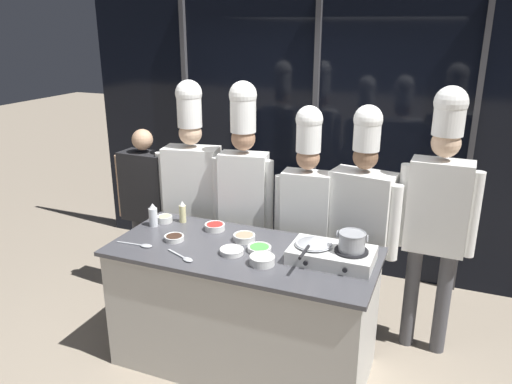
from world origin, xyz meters
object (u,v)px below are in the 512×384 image
at_px(prep_bowl_chicken, 232,251).
at_px(prep_bowl_ginger, 165,218).
at_px(portable_stove, 332,255).
at_px(prep_bowl_bell_pepper, 215,226).
at_px(prep_bowl_mushrooms, 244,237).
at_px(chef_pastry, 361,214).
at_px(prep_bowl_scallions, 259,248).
at_px(serving_spoon_slotted, 185,258).
at_px(frying_pan, 313,241).
at_px(prep_bowl_soy_glaze, 174,238).
at_px(person_guest, 147,199).
at_px(squeeze_bottle_clear, 153,215).
at_px(squeeze_bottle_oil, 183,212).
at_px(chef_apprentice, 438,203).
at_px(stock_pot, 352,241).
at_px(chef_line, 306,205).
at_px(chef_sous, 244,184).
at_px(prep_bowl_bean_sprouts, 262,259).
at_px(chef_head, 192,184).
at_px(serving_spoon_solid, 142,245).

xyz_separation_m(prep_bowl_chicken, prep_bowl_ginger, (-0.74, 0.33, 0.01)).
height_order(portable_stove, prep_bowl_bell_pepper, portable_stove).
distance_m(prep_bowl_mushrooms, chef_pastry, 0.91).
relative_size(prep_bowl_bell_pepper, chef_pastry, 0.08).
xyz_separation_m(prep_bowl_scallions, serving_spoon_slotted, (-0.42, -0.31, -0.01)).
height_order(frying_pan, chef_pastry, chef_pastry).
distance_m(frying_pan, prep_bowl_scallions, 0.39).
bearing_deg(prep_bowl_soy_glaze, person_guest, 136.12).
height_order(squeeze_bottle_clear, squeeze_bottle_oil, squeeze_bottle_clear).
xyz_separation_m(prep_bowl_mushrooms, serving_spoon_slotted, (-0.25, -0.43, -0.02)).
bearing_deg(chef_apprentice, stock_pot, 54.88).
relative_size(prep_bowl_mushrooms, chef_line, 0.09).
distance_m(portable_stove, squeeze_bottle_clear, 1.44).
bearing_deg(chef_sous, serving_spoon_slotted, 78.31).
height_order(prep_bowl_bean_sprouts, prep_bowl_soy_glaze, prep_bowl_bean_sprouts).
bearing_deg(squeeze_bottle_oil, squeeze_bottle_clear, -137.59).
distance_m(prep_bowl_soy_glaze, chef_sous, 0.76).
distance_m(prep_bowl_chicken, prep_bowl_bell_pepper, 0.44).
distance_m(squeeze_bottle_oil, prep_bowl_mushrooms, 0.62).
bearing_deg(person_guest, stock_pot, 166.46).
bearing_deg(prep_bowl_soy_glaze, chef_line, 39.57).
xyz_separation_m(squeeze_bottle_oil, prep_bowl_mushrooms, (0.60, -0.15, -0.06)).
bearing_deg(prep_bowl_mushrooms, portable_stove, -7.58).
distance_m(stock_pot, squeeze_bottle_clear, 1.57).
relative_size(frying_pan, chef_head, 0.22).
relative_size(squeeze_bottle_clear, prep_bowl_ginger, 1.53).
relative_size(prep_bowl_bell_pepper, serving_spoon_solid, 0.56).
height_order(squeeze_bottle_clear, prep_bowl_mushrooms, squeeze_bottle_clear).
distance_m(squeeze_bottle_oil, prep_bowl_soy_glaze, 0.36).
height_order(prep_bowl_scallions, chef_head, chef_head).
distance_m(squeeze_bottle_oil, chef_apprentice, 1.94).
bearing_deg(prep_bowl_ginger, portable_stove, -7.49).
bearing_deg(person_guest, chef_head, -173.44).
relative_size(stock_pot, prep_bowl_ginger, 1.66).
relative_size(prep_bowl_bell_pepper, prep_bowl_soy_glaze, 1.09).
bearing_deg(prep_bowl_ginger, serving_spoon_solid, -78.40).
relative_size(serving_spoon_solid, chef_head, 0.14).
distance_m(prep_bowl_mushrooms, chef_apprentice, 1.42).
bearing_deg(prep_bowl_chicken, person_guest, 149.18).
bearing_deg(squeeze_bottle_clear, prep_bowl_scallions, -6.65).
distance_m(prep_bowl_mushrooms, prep_bowl_soy_glaze, 0.51).
relative_size(frying_pan, squeeze_bottle_oil, 2.45).
height_order(prep_bowl_ginger, prep_bowl_scallions, prep_bowl_ginger).
xyz_separation_m(serving_spoon_slotted, chef_head, (-0.44, 0.92, 0.20)).
height_order(stock_pot, prep_bowl_scallions, stock_pot).
height_order(prep_bowl_ginger, serving_spoon_solid, prep_bowl_ginger).
bearing_deg(stock_pot, prep_bowl_bell_pepper, 170.14).
xyz_separation_m(stock_pot, chef_pastry, (-0.05, 0.60, -0.03)).
bearing_deg(prep_bowl_bean_sprouts, prep_bowl_chicken, 164.83).
xyz_separation_m(prep_bowl_chicken, serving_spoon_solid, (-0.64, -0.13, -0.01)).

